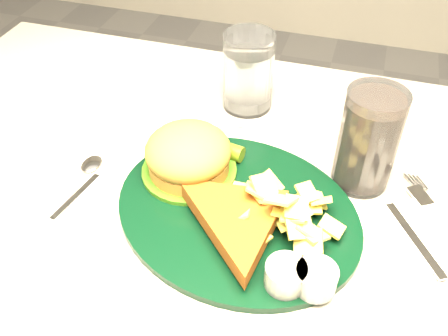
# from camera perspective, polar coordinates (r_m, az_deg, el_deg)

# --- Properties ---
(dinner_plate) EXTENTS (0.42, 0.38, 0.08)m
(dinner_plate) POSITION_cam_1_polar(r_m,az_deg,el_deg) (0.65, 1.54, -2.96)
(dinner_plate) COLOR black
(dinner_plate) RESTS_ON table
(water_glass) EXTENTS (0.09, 0.09, 0.13)m
(water_glass) POSITION_cam_1_polar(r_m,az_deg,el_deg) (0.83, 2.79, 10.92)
(water_glass) COLOR silver
(water_glass) RESTS_ON table
(cola_glass) EXTENTS (0.09, 0.09, 0.15)m
(cola_glass) POSITION_cam_1_polar(r_m,az_deg,el_deg) (0.70, 16.15, 3.10)
(cola_glass) COLOR black
(cola_glass) RESTS_ON table
(fork_napkin) EXTENTS (0.20, 0.21, 0.01)m
(fork_napkin) POSITION_cam_1_polar(r_m,az_deg,el_deg) (0.69, 20.95, -7.03)
(fork_napkin) COLOR white
(fork_napkin) RESTS_ON table
(spoon) EXTENTS (0.06, 0.14, 0.01)m
(spoon) POSITION_cam_1_polar(r_m,az_deg,el_deg) (0.72, -16.63, -2.99)
(spoon) COLOR silver
(spoon) RESTS_ON table
(ramekin) EXTENTS (0.04, 0.04, 0.02)m
(ramekin) POSITION_cam_1_polar(r_m,az_deg,el_deg) (0.85, -13.92, 6.15)
(ramekin) COLOR white
(ramekin) RESTS_ON table
(wrapped_straw) EXTENTS (0.23, 0.14, 0.01)m
(wrapped_straw) POSITION_cam_1_polar(r_m,az_deg,el_deg) (0.81, 1.55, 4.90)
(wrapped_straw) COLOR white
(wrapped_straw) RESTS_ON table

